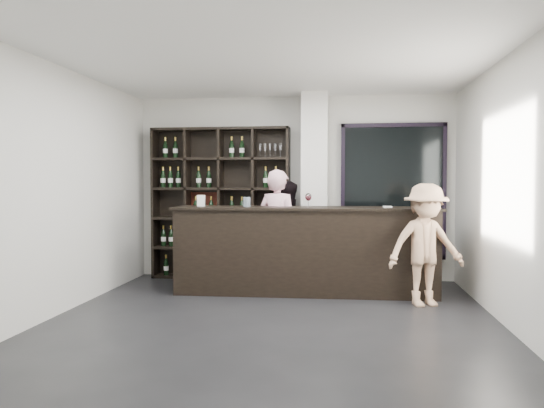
# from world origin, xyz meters

# --- Properties ---
(floor) EXTENTS (5.00, 5.50, 0.01)m
(floor) POSITION_xyz_m (0.00, 0.00, -0.01)
(floor) COLOR black
(floor) RESTS_ON ground
(wine_shelf) EXTENTS (2.20, 0.35, 2.40)m
(wine_shelf) POSITION_xyz_m (-1.15, 2.57, 1.20)
(wine_shelf) COLOR black
(wine_shelf) RESTS_ON floor
(structural_column) EXTENTS (0.40, 0.40, 2.90)m
(structural_column) POSITION_xyz_m (0.35, 2.47, 1.45)
(structural_column) COLOR silver
(structural_column) RESTS_ON floor
(glass_panel) EXTENTS (1.60, 0.08, 2.10)m
(glass_panel) POSITION_xyz_m (1.55, 2.69, 1.40)
(glass_panel) COLOR black
(glass_panel) RESTS_ON floor
(tasting_counter) EXTENTS (3.63, 0.75, 1.20)m
(tasting_counter) POSITION_xyz_m (0.26, 1.58, 0.60)
(tasting_counter) COLOR black
(tasting_counter) RESTS_ON floor
(taster_pink) EXTENTS (0.74, 0.61, 1.72)m
(taster_pink) POSITION_xyz_m (-0.15, 1.87, 0.86)
(taster_pink) COLOR beige
(taster_pink) RESTS_ON floor
(taster_black) EXTENTS (0.85, 0.71, 1.56)m
(taster_black) POSITION_xyz_m (-0.10, 2.40, 0.78)
(taster_black) COLOR black
(taster_black) RESTS_ON floor
(customer) EXTENTS (1.11, 0.84, 1.52)m
(customer) POSITION_xyz_m (1.80, 1.05, 0.76)
(customer) COLOR tan
(customer) RESTS_ON floor
(wine_glass) EXTENTS (0.09, 0.09, 0.21)m
(wine_glass) POSITION_xyz_m (0.31, 1.57, 1.31)
(wine_glass) COLOR white
(wine_glass) RESTS_ON tasting_counter
(spit_cup) EXTENTS (0.12, 0.12, 0.14)m
(spit_cup) POSITION_xyz_m (-0.55, 1.58, 1.27)
(spit_cup) COLOR #A0B8C7
(spit_cup) RESTS_ON tasting_counter
(napkin_stack) EXTENTS (0.12, 0.12, 0.02)m
(napkin_stack) POSITION_xyz_m (1.38, 1.62, 1.21)
(napkin_stack) COLOR white
(napkin_stack) RESTS_ON tasting_counter
(card_stand) EXTENTS (0.11, 0.06, 0.16)m
(card_stand) POSITION_xyz_m (-1.21, 1.60, 1.28)
(card_stand) COLOR white
(card_stand) RESTS_ON tasting_counter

